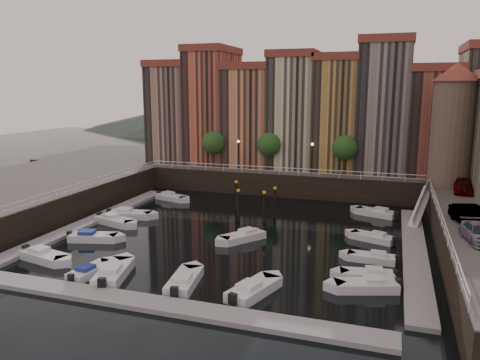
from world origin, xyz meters
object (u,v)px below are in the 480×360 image
(boat_left_0, at_px, (43,256))
(car_a, at_px, (463,186))
(corner_tower, at_px, (453,124))
(mooring_pilings, at_px, (253,203))
(car_c, at_px, (479,234))
(gangway, at_px, (421,204))
(boat_left_2, at_px, (114,221))
(car_b, at_px, (469,217))
(boat_left_1, at_px, (92,237))

(boat_left_0, height_order, car_a, car_a)
(corner_tower, bearing_deg, boat_left_0, -140.95)
(mooring_pilings, xyz_separation_m, car_c, (20.58, -11.48, 2.01))
(gangway, relative_size, car_a, 1.81)
(car_c, bearing_deg, mooring_pilings, 140.85)
(corner_tower, bearing_deg, mooring_pilings, -156.28)
(boat_left_0, xyz_separation_m, car_c, (33.38, 6.48, 3.28))
(corner_tower, height_order, mooring_pilings, corner_tower)
(gangway, bearing_deg, car_a, 20.32)
(boat_left_2, xyz_separation_m, car_b, (33.58, -0.04, 3.41))
(mooring_pilings, distance_m, boat_left_0, 22.09)
(corner_tower, bearing_deg, gangway, -122.80)
(boat_left_0, relative_size, car_a, 1.08)
(corner_tower, xyz_separation_m, boat_left_1, (-32.38, -21.33, -9.83))
(gangway, xyz_separation_m, mooring_pilings, (-17.48, -4.46, -0.27))
(boat_left_2, bearing_deg, boat_left_0, -72.61)
(corner_tower, height_order, gangway, corner_tower)
(boat_left_1, xyz_separation_m, car_a, (33.55, 18.34, 3.42))
(mooring_pilings, height_order, car_b, car_b)
(car_b, bearing_deg, boat_left_2, 165.74)
(mooring_pilings, bearing_deg, car_c, -29.16)
(car_b, xyz_separation_m, car_c, (0.10, -4.40, -0.14))
(car_a, bearing_deg, mooring_pilings, -162.30)
(boat_left_0, bearing_deg, boat_left_2, 103.60)
(mooring_pilings, relative_size, boat_left_2, 1.08)
(corner_tower, relative_size, car_c, 3.05)
(gangway, distance_m, mooring_pilings, 18.04)
(car_a, relative_size, car_b, 0.95)
(mooring_pilings, bearing_deg, car_b, -19.07)
(boat_left_2, distance_m, car_a, 37.16)
(mooring_pilings, distance_m, boat_left_1, 17.29)
(gangway, distance_m, boat_left_0, 37.70)
(corner_tower, height_order, boat_left_2, corner_tower)
(boat_left_0, height_order, boat_left_1, boat_left_0)
(mooring_pilings, distance_m, car_b, 21.78)
(boat_left_1, bearing_deg, boat_left_0, -113.10)
(corner_tower, distance_m, gangway, 9.86)
(corner_tower, distance_m, car_c, 21.46)
(boat_left_2, distance_m, car_c, 34.12)
(car_a, distance_m, car_b, 13.09)
(mooring_pilings, bearing_deg, boat_left_0, -125.49)
(boat_left_1, distance_m, car_a, 38.39)
(gangway, relative_size, boat_left_1, 1.73)
(car_c, bearing_deg, boat_left_0, -179.02)
(car_b, bearing_deg, car_c, -102.94)
(gangway, xyz_separation_m, boat_left_1, (-29.48, -16.83, -1.55))
(gangway, xyz_separation_m, boat_left_0, (-30.28, -22.41, -1.54))
(corner_tower, relative_size, boat_left_0, 2.76)
(car_a, bearing_deg, boat_left_1, -149.11)
(corner_tower, xyz_separation_m, car_b, (0.10, -16.04, -6.40))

